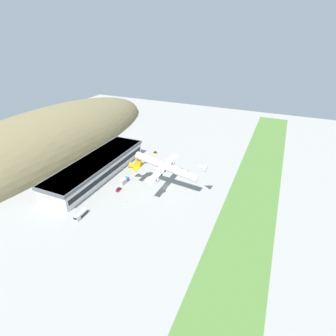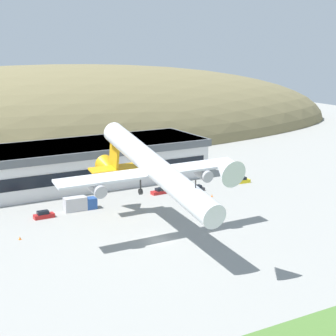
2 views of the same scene
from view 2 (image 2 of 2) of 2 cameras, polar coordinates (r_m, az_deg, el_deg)
name	(u,v)px [view 2 (image 2 of 2)]	position (r m, az deg, el deg)	size (l,w,h in m)	color
ground_plane	(158,240)	(104.48, -1.07, -7.35)	(365.84, 365.84, 0.00)	gray
hill_backdrop	(47,139)	(209.37, -12.17, 2.85)	(260.32, 84.09, 53.78)	olive
terminal_building	(57,164)	(141.54, -11.26, 0.39)	(77.88, 21.36, 10.34)	silver
cargo_airplane	(154,169)	(100.47, -1.46, -0.07)	(36.13, 47.66, 13.63)	silver
service_car_0	(196,189)	(136.66, 2.85, -2.11)	(4.40, 1.75, 1.41)	#333338
service_car_1	(160,191)	(134.14, -0.84, -2.39)	(4.25, 1.91, 1.43)	#B21E1E
service_car_2	(242,180)	(145.28, 7.55, -1.25)	(3.99, 2.05, 1.57)	gold
service_car_3	(44,215)	(119.32, -12.52, -4.69)	(4.21, 1.66, 1.58)	#B21E1E
box_truck	(80,204)	(123.04, -8.97, -3.61)	(7.22, 2.56, 2.99)	#264C99
traffic_cone_0	(212,196)	(132.15, 4.48, -2.81)	(0.52, 0.52, 0.58)	orange
traffic_cone_1	(20,238)	(108.30, -14.81, -6.90)	(0.52, 0.52, 0.58)	orange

